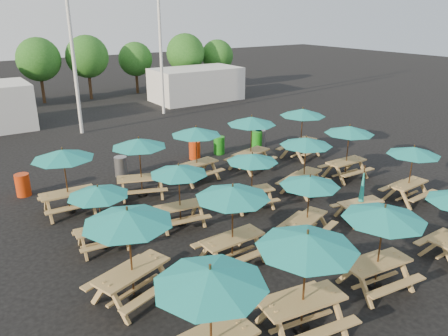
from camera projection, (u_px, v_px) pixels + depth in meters
ground at (246, 206)px, 16.60m from camera, size 120.00×120.00×0.00m
picnic_unit_0 at (210, 284)px, 8.21m from camera, size 2.36×2.36×2.54m
picnic_unit_1 at (128, 222)px, 10.58m from camera, size 2.86×2.86×2.54m
picnic_unit_2 at (98, 195)px, 13.11m from camera, size 2.02×2.02×2.09m
picnic_unit_3 at (63, 158)px, 15.37m from camera, size 2.29×2.29×2.46m
picnic_unit_4 at (307, 247)px, 9.44m from camera, size 2.57×2.57×2.56m
picnic_unit_5 at (233, 197)px, 12.27m from camera, size 2.22×2.22×2.43m
picnic_unit_6 at (179, 173)px, 14.55m from camera, size 2.22×2.22×2.21m
picnic_unit_7 at (139, 146)px, 16.83m from camera, size 2.74×2.74×2.41m
picnic_unit_8 at (384, 218)px, 11.06m from camera, size 2.35×2.35×2.39m
picnic_unit_9 at (310, 185)px, 13.71m from camera, size 2.43×2.43×2.15m
picnic_unit_10 at (252, 161)px, 15.90m from camera, size 2.20×2.20×2.14m
picnic_unit_11 at (196, 134)px, 18.45m from camera, size 2.42×2.42×2.41m
picnic_unit_13 at (361, 198)px, 15.29m from camera, size 1.82×1.65×2.04m
picnic_unit_14 at (306, 145)px, 17.23m from camera, size 2.62×2.62×2.34m
picnic_unit_15 at (252, 124)px, 19.79m from camera, size 2.74×2.74×2.52m
picnic_unit_17 at (413, 154)px, 16.45m from camera, size 2.09×2.09×2.22m
picnic_unit_18 at (349, 133)px, 18.74m from camera, size 2.14×2.14×2.38m
picnic_unit_19 at (303, 115)px, 21.39m from camera, size 2.78×2.78×2.51m
waste_bin_0 at (23, 185)px, 17.42m from camera, size 0.56×0.56×0.91m
waste_bin_1 at (121, 166)px, 19.47m from camera, size 0.56×0.56×0.91m
waste_bin_2 at (195, 150)px, 21.75m from camera, size 0.56×0.56×0.91m
waste_bin_3 at (219, 145)px, 22.51m from camera, size 0.56×0.56×0.91m
waste_bin_4 at (257, 139)px, 23.57m from camera, size 0.56×0.56×0.91m
waste_bin_5 at (260, 138)px, 23.73m from camera, size 0.56×0.56×0.91m
mast_0 at (70, 29)px, 24.42m from camera, size 0.20×0.20×12.00m
mast_1 at (160, 26)px, 29.39m from camera, size 0.20×0.20×12.00m
event_tent_1 at (196, 84)px, 35.69m from camera, size 7.00×4.00×2.60m
tree_3 at (39, 59)px, 33.80m from camera, size 3.36×3.36×5.09m
tree_4 at (87, 57)px, 35.34m from camera, size 3.41×3.41×5.17m
tree_5 at (135, 59)px, 38.10m from camera, size 2.94×2.94×4.45m
tree_6 at (185, 53)px, 38.65m from camera, size 3.38×3.38×5.13m
tree_7 at (217, 56)px, 40.60m from camera, size 2.95×2.95×4.48m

